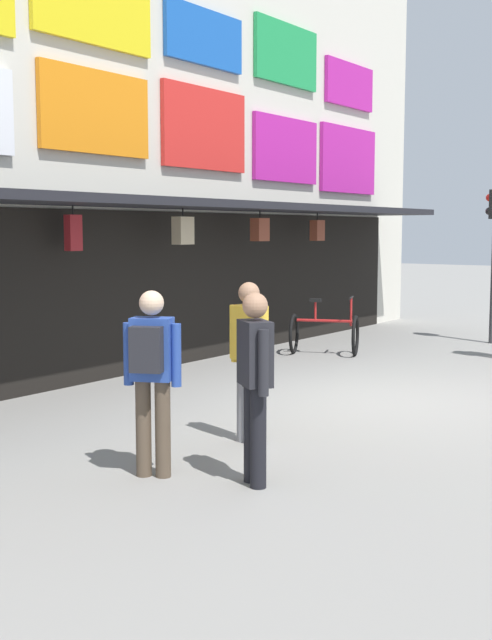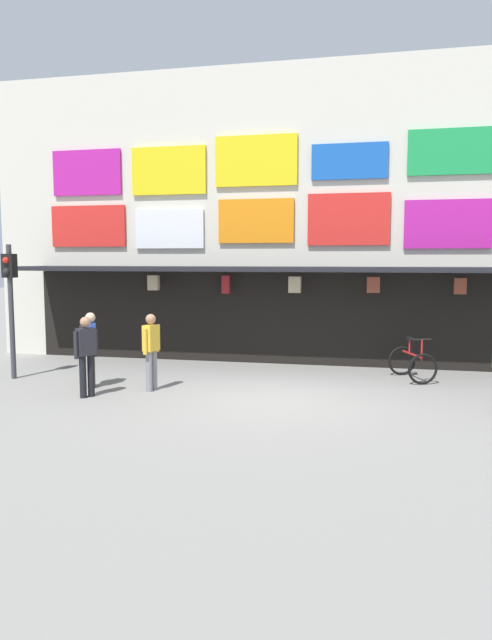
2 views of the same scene
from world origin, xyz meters
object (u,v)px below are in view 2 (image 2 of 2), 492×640
(traffic_light_near, at_px, (10,290))
(bicycle_parked, at_px, (412,363))
(pedestrian_in_white, at_px, (86,352))
(pedestrian_in_black, at_px, (151,348))
(pedestrian_in_blue, at_px, (90,344))

(traffic_light_near, relative_size, bicycle_parked, 2.38)
(bicycle_parked, bearing_deg, traffic_light_near, -168.45)
(traffic_light_near, bearing_deg, bicycle_parked, 11.55)
(bicycle_parked, relative_size, pedestrian_in_white, 0.80)
(traffic_light_near, relative_size, pedestrian_in_black, 1.90)
(pedestrian_in_blue, bearing_deg, bicycle_parked, 18.68)
(pedestrian_in_blue, distance_m, pedestrian_in_black, 1.45)
(traffic_light_near, xyz_separation_m, bicycle_parked, (9.34, 1.91, -1.75))
(traffic_light_near, height_order, pedestrian_in_white, traffic_light_near)
(traffic_light_near, height_order, pedestrian_in_blue, traffic_light_near)
(traffic_light_near, bearing_deg, pedestrian_in_black, -7.59)
(traffic_light_near, bearing_deg, pedestrian_in_white, -27.07)
(traffic_light_near, distance_m, pedestrian_in_white, 3.19)
(pedestrian_in_blue, height_order, pedestrian_in_black, same)
(pedestrian_in_white, bearing_deg, pedestrian_in_blue, 112.93)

